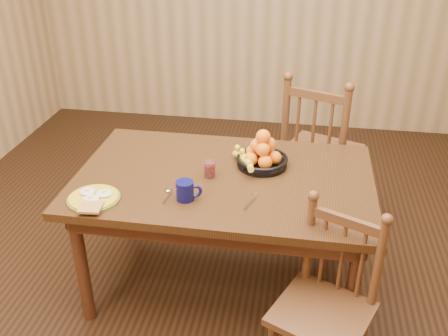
% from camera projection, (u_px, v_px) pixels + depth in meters
% --- Properties ---
extents(room, '(4.52, 5.02, 2.72)m').
position_uv_depth(room, '(224.00, 69.00, 2.41)').
color(room, black).
rests_on(room, ground).
extents(dining_table, '(1.60, 1.00, 0.75)m').
position_uv_depth(dining_table, '(224.00, 189.00, 2.74)').
color(dining_table, black).
rests_on(dining_table, ground).
extents(chair_far, '(0.63, 0.61, 1.08)m').
position_uv_depth(chair_far, '(319.00, 152.00, 3.46)').
color(chair_far, '#442514').
rests_on(chair_far, ground).
extents(chair_near, '(0.53, 0.52, 0.90)m').
position_uv_depth(chair_near, '(326.00, 306.00, 2.28)').
color(chair_near, '#442514').
rests_on(chair_near, ground).
extents(breakfast_plate, '(0.26, 0.29, 0.04)m').
position_uv_depth(breakfast_plate, '(94.00, 198.00, 2.48)').
color(breakfast_plate, '#59601E').
rests_on(breakfast_plate, dining_table).
extents(fork, '(0.06, 0.18, 0.00)m').
position_uv_depth(fork, '(251.00, 200.00, 2.48)').
color(fork, silver).
rests_on(fork, dining_table).
extents(spoon, '(0.04, 0.16, 0.01)m').
position_uv_depth(spoon, '(168.00, 192.00, 2.55)').
color(spoon, silver).
rests_on(spoon, dining_table).
extents(coffee_mug, '(0.13, 0.09, 0.10)m').
position_uv_depth(coffee_mug, '(186.00, 190.00, 2.47)').
color(coffee_mug, '#0B0C3F').
rests_on(coffee_mug, dining_table).
extents(juice_glass, '(0.06, 0.06, 0.09)m').
position_uv_depth(juice_glass, '(210.00, 170.00, 2.68)').
color(juice_glass, silver).
rests_on(juice_glass, dining_table).
extents(fruit_bowl, '(0.32, 0.32, 0.22)m').
position_uv_depth(fruit_bowl, '(261.00, 155.00, 2.77)').
color(fruit_bowl, black).
rests_on(fruit_bowl, dining_table).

